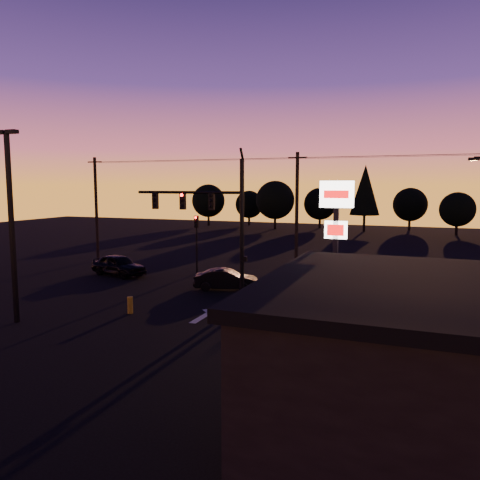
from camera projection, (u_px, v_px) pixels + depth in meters
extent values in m
plane|color=black|center=(184.00, 322.00, 22.73)|extent=(120.00, 120.00, 0.00)
cube|color=beige|center=(202.00, 317.00, 23.48)|extent=(0.35, 2.20, 0.01)
cube|color=beige|center=(214.00, 310.00, 24.78)|extent=(1.20, 1.20, 0.01)
cylinder|color=black|center=(242.00, 233.00, 25.43)|extent=(0.24, 0.24, 8.00)
cylinder|color=black|center=(242.00, 155.00, 24.94)|extent=(0.14, 0.52, 0.76)
cylinder|color=black|center=(188.00, 192.00, 26.34)|extent=(6.50, 0.16, 0.16)
cube|color=black|center=(212.00, 202.00, 25.88)|extent=(0.32, 0.22, 0.95)
sphere|color=black|center=(211.00, 195.00, 25.72)|extent=(0.18, 0.18, 0.18)
sphere|color=black|center=(211.00, 201.00, 25.75)|extent=(0.18, 0.18, 0.18)
sphere|color=black|center=(211.00, 206.00, 25.79)|extent=(0.18, 0.18, 0.18)
cube|color=black|center=(183.00, 201.00, 26.53)|extent=(0.32, 0.22, 0.95)
sphere|color=#FF0705|center=(182.00, 195.00, 26.36)|extent=(0.18, 0.18, 0.18)
sphere|color=black|center=(182.00, 200.00, 26.40)|extent=(0.18, 0.18, 0.18)
sphere|color=black|center=(182.00, 206.00, 26.43)|extent=(0.18, 0.18, 0.18)
cube|color=black|center=(155.00, 201.00, 27.17)|extent=(0.32, 0.22, 0.95)
sphere|color=black|center=(154.00, 195.00, 27.01)|extent=(0.18, 0.18, 0.18)
sphere|color=black|center=(154.00, 200.00, 27.05)|extent=(0.18, 0.18, 0.18)
sphere|color=black|center=(154.00, 205.00, 27.08)|extent=(0.18, 0.18, 0.18)
cube|color=black|center=(245.00, 259.00, 25.53)|extent=(0.22, 0.18, 0.28)
cylinder|color=black|center=(197.00, 250.00, 34.97)|extent=(0.14, 0.14, 3.60)
cube|color=black|center=(196.00, 222.00, 34.72)|extent=(0.30, 0.20, 0.90)
sphere|color=#FF0705|center=(196.00, 218.00, 34.57)|extent=(0.18, 0.18, 0.18)
sphere|color=black|center=(196.00, 221.00, 34.61)|extent=(0.18, 0.18, 0.18)
sphere|color=black|center=(196.00, 225.00, 34.64)|extent=(0.18, 0.18, 0.18)
cube|color=black|center=(12.00, 230.00, 22.12)|extent=(0.18, 0.18, 9.00)
cube|color=black|center=(1.00, 132.00, 21.72)|extent=(0.55, 0.30, 0.18)
cube|color=black|center=(12.00, 132.00, 21.47)|extent=(0.55, 0.30, 0.18)
cube|color=black|center=(335.00, 260.00, 21.23)|extent=(0.22, 0.22, 6.40)
cube|color=white|center=(337.00, 194.00, 20.88)|extent=(1.50, 0.25, 1.20)
cube|color=red|center=(336.00, 194.00, 20.75)|extent=(1.10, 0.02, 0.35)
cube|color=white|center=(336.00, 230.00, 21.07)|extent=(1.00, 0.22, 0.80)
cube|color=red|center=(335.00, 230.00, 20.95)|extent=(0.75, 0.02, 0.50)
cube|color=black|center=(474.00, 159.00, 22.31)|extent=(0.50, 0.22, 0.14)
plane|color=#FFB759|center=(474.00, 161.00, 22.32)|extent=(0.35, 0.35, 0.00)
cylinder|color=black|center=(96.00, 209.00, 40.92)|extent=(0.26, 0.26, 9.00)
cube|color=black|center=(95.00, 162.00, 40.44)|extent=(1.40, 0.10, 0.10)
cylinder|color=black|center=(297.00, 214.00, 34.45)|extent=(0.26, 0.26, 9.00)
cube|color=black|center=(298.00, 158.00, 33.97)|extent=(1.40, 0.10, 0.10)
cylinder|color=black|center=(184.00, 160.00, 36.66)|extent=(18.00, 0.02, 0.02)
cylinder|color=black|center=(187.00, 160.00, 37.21)|extent=(18.00, 0.02, 0.02)
cylinder|color=black|center=(191.00, 161.00, 37.77)|extent=(18.00, 0.02, 0.02)
cylinder|color=black|center=(431.00, 155.00, 30.19)|extent=(18.00, 0.02, 0.02)
cylinder|color=black|center=(431.00, 155.00, 30.74)|extent=(18.00, 0.02, 0.02)
cylinder|color=black|center=(431.00, 156.00, 31.30)|extent=(18.00, 0.02, 0.02)
cube|color=black|center=(367.00, 337.00, 16.12)|extent=(2.20, 0.05, 1.60)
cube|color=black|center=(463.00, 348.00, 15.04)|extent=(2.20, 0.05, 1.60)
cylinder|color=#A58516|center=(130.00, 305.00, 24.16)|extent=(0.29, 0.29, 0.88)
cylinder|color=black|center=(209.00, 221.00, 76.84)|extent=(0.36, 0.36, 1.62)
sphere|color=black|center=(208.00, 201.00, 76.46)|extent=(5.36, 5.36, 5.36)
cylinder|color=black|center=(249.00, 221.00, 77.47)|extent=(0.36, 0.36, 1.38)
sphere|color=black|center=(249.00, 204.00, 77.15)|extent=(4.54, 4.54, 4.54)
cylinder|color=black|center=(275.00, 223.00, 70.67)|extent=(0.36, 0.36, 1.75)
sphere|color=black|center=(275.00, 200.00, 70.26)|extent=(5.77, 5.78, 5.78)
cylinder|color=black|center=(320.00, 223.00, 72.23)|extent=(0.36, 0.36, 1.50)
sphere|color=black|center=(320.00, 204.00, 71.88)|extent=(4.95, 4.95, 4.95)
cylinder|color=black|center=(364.00, 223.00, 66.89)|extent=(0.36, 0.36, 2.38)
cone|color=black|center=(365.00, 190.00, 66.33)|extent=(4.18, 4.18, 7.12)
cylinder|color=black|center=(409.00, 225.00, 69.41)|extent=(0.36, 0.36, 1.50)
sphere|color=black|center=(410.00, 205.00, 69.06)|extent=(4.95, 4.95, 4.95)
cylinder|color=black|center=(456.00, 230.00, 61.71)|extent=(0.36, 0.36, 1.38)
sphere|color=black|center=(457.00, 209.00, 61.39)|extent=(4.54, 4.54, 4.54)
imported|color=black|center=(119.00, 265.00, 34.30)|extent=(4.84, 2.89, 1.54)
imported|color=black|center=(226.00, 279.00, 29.62)|extent=(4.25, 2.46, 1.32)
imported|color=black|center=(311.00, 283.00, 28.75)|extent=(4.76, 2.81, 1.30)
imported|color=black|center=(405.00, 353.00, 16.50)|extent=(3.47, 5.42, 1.39)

